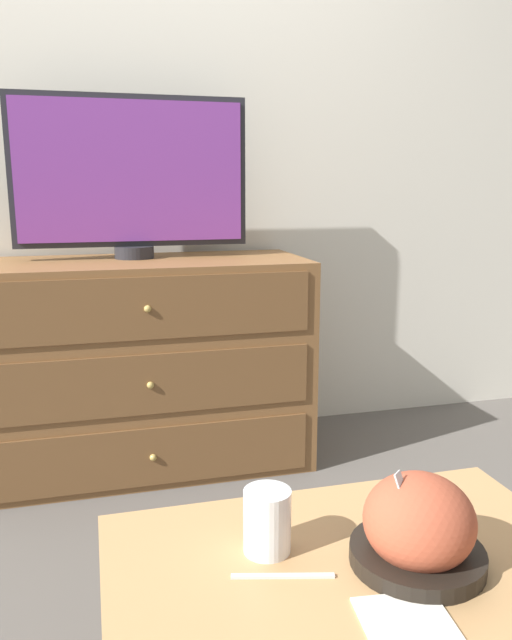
# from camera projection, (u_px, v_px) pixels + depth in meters

# --- Properties ---
(ground_plane) EXTENTS (12.00, 12.00, 0.00)m
(ground_plane) POSITION_uv_depth(u_px,v_px,m) (113.00, 437.00, 2.65)
(ground_plane) COLOR #56514C
(wall_back) EXTENTS (12.00, 0.05, 2.60)m
(wall_back) POSITION_uv_depth(u_px,v_px,m) (97.00, 118.00, 2.40)
(wall_back) COLOR silver
(wall_back) RESTS_ON ground_plane
(dresser) EXTENTS (1.20, 0.52, 0.78)m
(dresser) POSITION_uv_depth(u_px,v_px,m) (144.00, 364.00, 2.33)
(dresser) COLOR brown
(dresser) RESTS_ON ground_plane
(tv) EXTENTS (0.84, 0.14, 0.58)m
(tv) POSITION_uv_depth(u_px,v_px,m) (131.00, 175.00, 2.25)
(tv) COLOR #232328
(tv) RESTS_ON dresser
(coffee_table) EXTENTS (0.86, 0.58, 0.40)m
(coffee_table) POSITION_uv_depth(u_px,v_px,m) (357.00, 595.00, 1.09)
(coffee_table) COLOR tan
(coffee_table) RESTS_ON ground_plane
(takeout_bowl) EXTENTS (0.23, 0.23, 0.17)m
(takeout_bowl) POSITION_uv_depth(u_px,v_px,m) (418.00, 528.00, 1.07)
(takeout_bowl) COLOR black
(takeout_bowl) RESTS_ON coffee_table
(drink_cup) EXTENTS (0.09, 0.09, 0.12)m
(drink_cup) POSITION_uv_depth(u_px,v_px,m) (267.00, 525.00, 1.12)
(drink_cup) COLOR #9E6638
(drink_cup) RESTS_ON coffee_table
(napkin) EXTENTS (0.15, 0.15, 0.00)m
(napkin) POSITION_uv_depth(u_px,v_px,m) (408.00, 623.00, 0.93)
(napkin) COLOR silver
(napkin) RESTS_ON coffee_table
(knife) EXTENTS (0.17, 0.05, 0.01)m
(knife) POSITION_uv_depth(u_px,v_px,m) (283.00, 576.00, 1.05)
(knife) COLOR silver
(knife) RESTS_ON coffee_table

